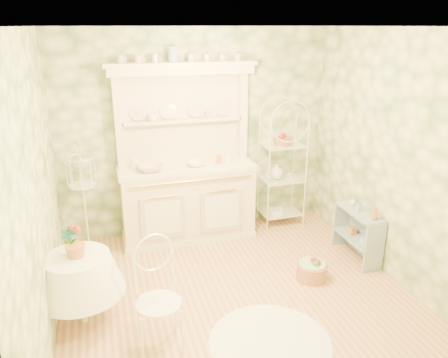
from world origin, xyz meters
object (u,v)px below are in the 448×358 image
object	(u,v)px
cafe_chair	(158,299)
birdcage_stand	(84,198)
side_shelf	(357,233)
floor_basket	(312,270)
kitchen_dresser	(186,155)
round_table	(81,290)
bakers_rack	(282,159)

from	to	relation	value
cafe_chair	birdcage_stand	world-z (taller)	birdcage_stand
side_shelf	cafe_chair	bearing A→B (deg)	-165.94
floor_basket	kitchen_dresser	bearing A→B (deg)	127.92
side_shelf	birdcage_stand	world-z (taller)	birdcage_stand
cafe_chair	birdcage_stand	xyz separation A→B (m)	(-0.60, 1.94, 0.26)
round_table	floor_basket	world-z (taller)	round_table
round_table	cafe_chair	xyz separation A→B (m)	(0.66, -0.54, 0.13)
cafe_chair	birdcage_stand	size ratio (longest dim) A/B	0.65
round_table	side_shelf	bearing A→B (deg)	6.46
round_table	birdcage_stand	size ratio (longest dim) A/B	0.47
cafe_chair	round_table	bearing A→B (deg)	127.77
cafe_chair	kitchen_dresser	bearing A→B (deg)	58.68
side_shelf	round_table	world-z (taller)	round_table
floor_basket	cafe_chair	bearing A→B (deg)	-161.13
side_shelf	round_table	bearing A→B (deg)	-179.11
side_shelf	cafe_chair	xyz separation A→B (m)	(-2.55, -0.91, 0.17)
kitchen_dresser	side_shelf	bearing A→B (deg)	-31.43
bakers_rack	cafe_chair	xyz separation A→B (m)	(-2.06, -2.13, -0.47)
kitchen_dresser	birdcage_stand	bearing A→B (deg)	-175.56
kitchen_dresser	bakers_rack	xyz separation A→B (m)	(1.37, 0.08, -0.19)
birdcage_stand	side_shelf	bearing A→B (deg)	-18.19
kitchen_dresser	floor_basket	size ratio (longest dim) A/B	6.55
cafe_chair	floor_basket	bearing A→B (deg)	6.18
kitchen_dresser	round_table	bearing A→B (deg)	-132.00
kitchen_dresser	birdcage_stand	world-z (taller)	kitchen_dresser
round_table	cafe_chair	size ratio (longest dim) A/B	0.73
kitchen_dresser	birdcage_stand	distance (m)	1.35
kitchen_dresser	round_table	size ratio (longest dim) A/B	3.24
cafe_chair	side_shelf	bearing A→B (deg)	6.94
kitchen_dresser	bakers_rack	size ratio (longest dim) A/B	1.20
floor_basket	side_shelf	bearing A→B (deg)	21.42
birdcage_stand	cafe_chair	bearing A→B (deg)	-72.77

